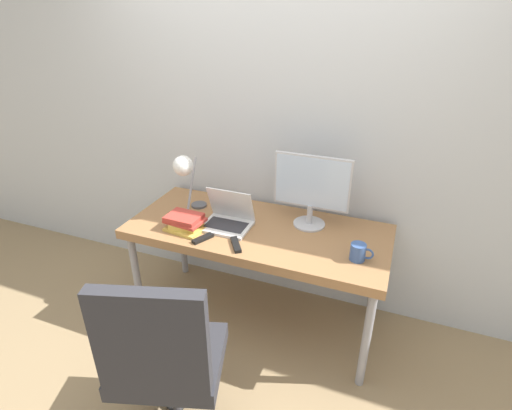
# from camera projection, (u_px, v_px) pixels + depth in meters

# --- Properties ---
(ground_plane) EXTENTS (12.00, 12.00, 0.00)m
(ground_plane) POSITION_uv_depth(u_px,v_px,m) (237.00, 353.00, 2.59)
(ground_plane) COLOR #937A56
(wall_back) EXTENTS (8.00, 0.05, 2.60)m
(wall_back) POSITION_uv_depth(u_px,v_px,m) (281.00, 126.00, 2.66)
(wall_back) COLOR silver
(wall_back) RESTS_ON ground_plane
(desk) EXTENTS (1.66, 0.72, 0.75)m
(desk) POSITION_uv_depth(u_px,v_px,m) (258.00, 236.00, 2.58)
(desk) COLOR #996B42
(desk) RESTS_ON ground_plane
(laptop) EXTENTS (0.30, 0.24, 0.24)m
(laptop) POSITION_uv_depth(u_px,v_px,m) (228.00, 219.00, 2.56)
(laptop) COLOR silver
(laptop) RESTS_ON desk
(monitor) EXTENTS (0.48, 0.20, 0.47)m
(monitor) POSITION_uv_depth(u_px,v_px,m) (312.00, 187.00, 2.47)
(monitor) COLOR #B7B7BC
(monitor) RESTS_ON desk
(desk_lamp) EXTENTS (0.13, 0.28, 0.43)m
(desk_lamp) POSITION_uv_depth(u_px,v_px,m) (185.00, 170.00, 2.55)
(desk_lamp) COLOR #4C4C51
(desk_lamp) RESTS_ON desk
(office_chair) EXTENTS (0.63, 0.62, 1.03)m
(office_chair) POSITION_uv_depth(u_px,v_px,m) (163.00, 356.00, 1.87)
(office_chair) COLOR black
(office_chair) RESTS_ON ground_plane
(book_stack) EXTENTS (0.26, 0.21, 0.09)m
(book_stack) POSITION_uv_depth(u_px,v_px,m) (185.00, 222.00, 2.52)
(book_stack) COLOR gold
(book_stack) RESTS_ON desk
(tv_remote) EXTENTS (0.12, 0.16, 0.02)m
(tv_remote) POSITION_uv_depth(u_px,v_px,m) (236.00, 245.00, 2.36)
(tv_remote) COLOR black
(tv_remote) RESTS_ON desk
(media_remote) EXTENTS (0.10, 0.14, 0.02)m
(media_remote) POSITION_uv_depth(u_px,v_px,m) (203.00, 238.00, 2.42)
(media_remote) COLOR black
(media_remote) RESTS_ON desk
(mug) EXTENTS (0.13, 0.09, 0.10)m
(mug) POSITION_uv_depth(u_px,v_px,m) (358.00, 252.00, 2.21)
(mug) COLOR #385693
(mug) RESTS_ON desk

